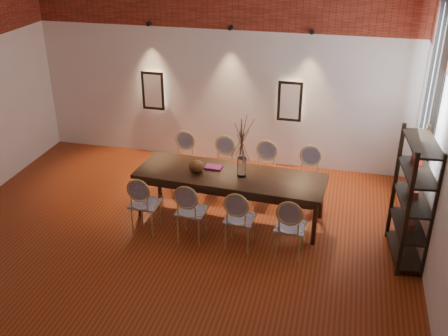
% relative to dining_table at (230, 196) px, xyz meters
% --- Properties ---
extents(floor, '(7.00, 7.00, 0.02)m').
position_rel_dining_table_xyz_m(floor, '(-0.67, -1.41, -0.39)').
color(floor, '#8E3616').
rests_on(floor, ground).
extents(wall_back, '(7.00, 0.10, 4.00)m').
position_rel_dining_table_xyz_m(wall_back, '(-0.67, 2.14, 1.62)').
color(wall_back, silver).
rests_on(wall_back, ground).
extents(niche_left, '(0.36, 0.06, 0.66)m').
position_rel_dining_table_xyz_m(niche_left, '(-1.97, 2.04, 0.93)').
color(niche_left, '#FFEAC6').
rests_on(niche_left, wall_back).
extents(niche_right, '(0.36, 0.06, 0.66)m').
position_rel_dining_table_xyz_m(niche_right, '(0.63, 2.04, 0.93)').
color(niche_right, '#FFEAC6').
rests_on(niche_right, wall_back).
extents(spot_fixture_left, '(0.08, 0.10, 0.08)m').
position_rel_dining_table_xyz_m(spot_fixture_left, '(-1.97, 2.01, 2.17)').
color(spot_fixture_left, black).
rests_on(spot_fixture_left, wall_back).
extents(spot_fixture_mid, '(0.08, 0.10, 0.08)m').
position_rel_dining_table_xyz_m(spot_fixture_mid, '(-0.47, 2.01, 2.17)').
color(spot_fixture_mid, black).
rests_on(spot_fixture_mid, wall_back).
extents(spot_fixture_right, '(0.08, 0.10, 0.08)m').
position_rel_dining_table_xyz_m(spot_fixture_right, '(0.93, 2.01, 2.17)').
color(spot_fixture_right, black).
rests_on(spot_fixture_right, wall_back).
extents(window_glass, '(0.02, 0.78, 2.38)m').
position_rel_dining_table_xyz_m(window_glass, '(2.79, 0.59, 1.77)').
color(window_glass, silver).
rests_on(window_glass, wall_right).
extents(window_frame, '(0.08, 0.90, 2.50)m').
position_rel_dining_table_xyz_m(window_frame, '(2.77, 0.59, 1.77)').
color(window_frame, black).
rests_on(window_frame, wall_right).
extents(window_mullion, '(0.06, 0.06, 2.40)m').
position_rel_dining_table_xyz_m(window_mullion, '(2.77, 0.59, 1.77)').
color(window_mullion, black).
rests_on(window_mullion, wall_right).
extents(dining_table, '(2.95, 1.10, 0.75)m').
position_rel_dining_table_xyz_m(dining_table, '(0.00, 0.00, 0.00)').
color(dining_table, '#351E10').
rests_on(dining_table, floor).
extents(chair_near_a, '(0.46, 0.46, 0.94)m').
position_rel_dining_table_xyz_m(chair_near_a, '(-1.13, -0.68, 0.09)').
color(chair_near_a, tan).
rests_on(chair_near_a, floor).
extents(chair_near_b, '(0.46, 0.46, 0.94)m').
position_rel_dining_table_xyz_m(chair_near_b, '(-0.40, -0.72, 0.09)').
color(chair_near_b, tan).
rests_on(chair_near_b, floor).
extents(chair_near_c, '(0.46, 0.46, 0.94)m').
position_rel_dining_table_xyz_m(chair_near_c, '(0.32, -0.77, 0.09)').
color(chair_near_c, tan).
rests_on(chair_near_c, floor).
extents(chair_near_d, '(0.46, 0.46, 0.94)m').
position_rel_dining_table_xyz_m(chair_near_d, '(1.04, -0.81, 0.09)').
color(chair_near_d, tan).
rests_on(chair_near_d, floor).
extents(chair_far_a, '(0.46, 0.46, 0.94)m').
position_rel_dining_table_xyz_m(chair_far_a, '(-1.04, 0.81, 0.09)').
color(chair_far_a, tan).
rests_on(chair_far_a, floor).
extents(chair_far_b, '(0.46, 0.46, 0.94)m').
position_rel_dining_table_xyz_m(chair_far_b, '(-0.32, 0.77, 0.09)').
color(chair_far_b, tan).
rests_on(chair_far_b, floor).
extents(chair_far_c, '(0.46, 0.46, 0.94)m').
position_rel_dining_table_xyz_m(chair_far_c, '(0.40, 0.72, 0.09)').
color(chair_far_c, tan).
rests_on(chair_far_c, floor).
extents(chair_far_d, '(0.46, 0.46, 0.94)m').
position_rel_dining_table_xyz_m(chair_far_d, '(1.13, 0.68, 0.09)').
color(chair_far_d, tan).
rests_on(chair_far_d, floor).
extents(vase, '(0.14, 0.14, 0.30)m').
position_rel_dining_table_xyz_m(vase, '(0.18, -0.01, 0.53)').
color(vase, silver).
rests_on(vase, dining_table).
extents(dried_branches, '(0.50, 0.50, 0.70)m').
position_rel_dining_table_xyz_m(dried_branches, '(0.18, -0.01, 0.98)').
color(dried_branches, '#493F30').
rests_on(dried_branches, vase).
extents(bowl, '(0.24, 0.24, 0.18)m').
position_rel_dining_table_xyz_m(bowl, '(-0.53, -0.02, 0.46)').
color(bowl, brown).
rests_on(bowl, dining_table).
extents(book, '(0.27, 0.19, 0.03)m').
position_rel_dining_table_xyz_m(book, '(-0.30, 0.15, 0.39)').
color(book, '#7F1C57').
rests_on(book, dining_table).
extents(shelving_rack, '(0.48, 1.03, 1.80)m').
position_rel_dining_table_xyz_m(shelving_rack, '(2.61, -0.44, 0.53)').
color(shelving_rack, black).
rests_on(shelving_rack, floor).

